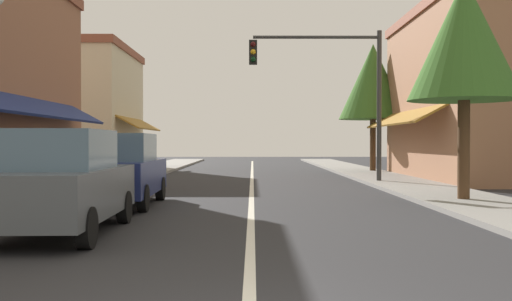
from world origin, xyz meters
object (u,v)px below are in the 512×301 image
parked_car_nearest_left (60,183)px  traffic_signal_mast_arm (334,79)px  tree_right_far (373,82)px  parked_car_second_left (120,170)px  tree_right_near (464,40)px

parked_car_nearest_left → traffic_signal_mast_arm: 13.89m
parked_car_nearest_left → tree_right_far: size_ratio=0.63×
parked_car_second_left → tree_right_far: bearing=57.4°
parked_car_nearest_left → parked_car_second_left: same height
tree_right_near → tree_right_far: (0.75, 14.76, 0.47)m
tree_right_far → parked_car_second_left: bearing=-121.5°
traffic_signal_mast_arm → tree_right_near: traffic_signal_mast_arm is taller
parked_car_nearest_left → tree_right_far: 22.16m
parked_car_second_left → traffic_signal_mast_arm: bearing=49.1°
traffic_signal_mast_arm → tree_right_far: size_ratio=0.88×
traffic_signal_mast_arm → tree_right_far: 8.35m
tree_right_near → parked_car_nearest_left: bearing=-150.0°
parked_car_second_left → tree_right_near: bearing=2.4°
parked_car_nearest_left → tree_right_near: size_ratio=0.72×
parked_car_second_left → traffic_signal_mast_arm: traffic_signal_mast_arm is taller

